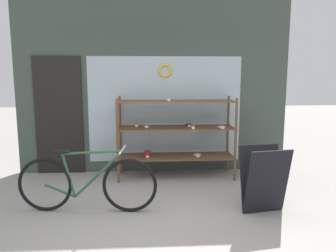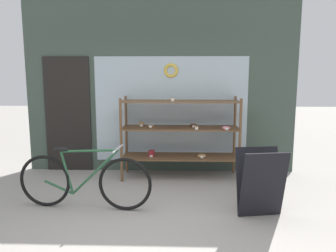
{
  "view_description": "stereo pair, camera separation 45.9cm",
  "coord_description": "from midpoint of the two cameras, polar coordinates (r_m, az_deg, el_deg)",
  "views": [
    {
      "loc": [
        -0.12,
        -3.47,
        1.78
      ],
      "look_at": [
        0.18,
        1.31,
        1.02
      ],
      "focal_mm": 35.0,
      "sensor_mm": 36.0,
      "label": 1
    },
    {
      "loc": [
        0.34,
        -3.48,
        1.78
      ],
      "look_at": [
        0.18,
        1.31,
        1.02
      ],
      "focal_mm": 35.0,
      "sensor_mm": 36.0,
      "label": 2
    }
  ],
  "objects": [
    {
      "name": "ground_plane",
      "position": [
        3.91,
        0.03,
        -18.13
      ],
      "size": [
        30.0,
        30.0,
        0.0
      ],
      "primitive_type": "plane",
      "color": "gray"
    },
    {
      "name": "bicycle",
      "position": [
        4.49,
        -11.62,
        -9.38
      ],
      "size": [
        1.82,
        0.46,
        0.84
      ],
      "rotation": [
        0.0,
        0.0,
        -0.09
      ],
      "color": "black",
      "rests_on": "ground_plane"
    },
    {
      "name": "sandwich_board",
      "position": [
        4.38,
        18.78,
        -9.4
      ],
      "size": [
        0.61,
        0.46,
        0.86
      ],
      "rotation": [
        0.0,
        0.0,
        0.16
      ],
      "color": "black",
      "rests_on": "ground_plane"
    },
    {
      "name": "display_case",
      "position": [
        5.62,
        4.45,
        -0.83
      ],
      "size": [
        2.0,
        0.58,
        1.4
      ],
      "color": "brown",
      "rests_on": "ground_plane"
    },
    {
      "name": "storefront_facade",
      "position": [
        5.97,
        0.31,
        6.51
      ],
      "size": [
        4.9,
        0.13,
        3.14
      ],
      "color": "#3D4C42",
      "rests_on": "ground_plane"
    }
  ]
}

